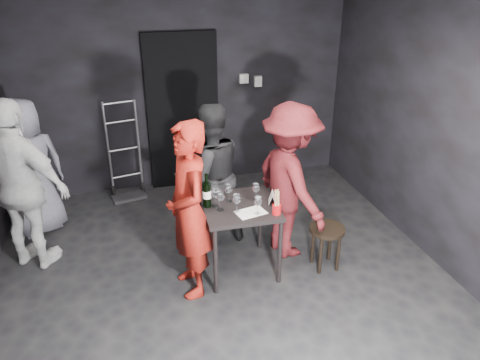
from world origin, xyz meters
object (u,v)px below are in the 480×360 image
object	(u,v)px
woman_black	(210,171)
bystander_cream	(19,171)
stool	(327,235)
wine_bottle	(207,194)
server_red	(188,200)
breadstick_cup	(277,203)
man_maroon	(291,173)
hand_truck	(127,180)
bystander_grey	(29,164)
tasting_table	(240,214)

from	to	relation	value
woman_black	bystander_cream	world-z (taller)	bystander_cream
stool	wine_bottle	xyz separation A→B (m)	(-1.18, 0.26, 0.50)
stool	server_red	distance (m)	1.51
breadstick_cup	server_red	bearing A→B (deg)	174.54
stool	bystander_cream	size ratio (longest dim) A/B	0.22
stool	bystander_cream	bearing A→B (deg)	163.53
stool	man_maroon	world-z (taller)	man_maroon
bystander_cream	server_red	bearing A→B (deg)	-177.09
woman_black	bystander_cream	distance (m)	1.89
hand_truck	server_red	distance (m)	2.34
hand_truck	bystander_cream	distance (m)	1.87
hand_truck	stool	world-z (taller)	hand_truck
stool	bystander_grey	size ratio (longest dim) A/B	0.28
stool	woman_black	xyz separation A→B (m)	(-1.03, 0.83, 0.48)
bystander_cream	breadstick_cup	bearing A→B (deg)	-169.58
wine_bottle	stool	bearing A→B (deg)	-12.25
woman_black	bystander_grey	world-z (taller)	woman_black
hand_truck	man_maroon	world-z (taller)	man_maroon
stool	man_maroon	bearing A→B (deg)	125.39
server_red	bystander_grey	bearing A→B (deg)	-141.69
tasting_table	woman_black	size ratio (longest dim) A/B	0.44
server_red	man_maroon	bearing A→B (deg)	101.05
hand_truck	bystander_cream	bearing A→B (deg)	-138.48
stool	breadstick_cup	bearing A→B (deg)	-174.32
man_maroon	breadstick_cup	size ratio (longest dim) A/B	7.07
wine_bottle	breadstick_cup	size ratio (longest dim) A/B	1.30
woman_black	bystander_grey	bearing A→B (deg)	-31.65
server_red	bystander_cream	size ratio (longest dim) A/B	0.91
server_red	wine_bottle	xyz separation A→B (m)	(0.22, 0.23, -0.09)
man_maroon	breadstick_cup	distance (m)	0.54
tasting_table	bystander_grey	bearing A→B (deg)	146.91
tasting_table	man_maroon	size ratio (longest dim) A/B	0.40
wine_bottle	woman_black	bearing A→B (deg)	75.55
tasting_table	stool	bearing A→B (deg)	-12.96
bystander_cream	tasting_table	bearing A→B (deg)	-166.06
server_red	breadstick_cup	size ratio (longest dim) A/B	7.38
man_maroon	breadstick_cup	xyz separation A→B (m)	(-0.30, -0.44, -0.06)
hand_truck	bystander_grey	bearing A→B (deg)	-159.54
bystander_cream	bystander_grey	world-z (taller)	bystander_cream
woman_black	tasting_table	bearing A→B (deg)	93.56
man_maroon	bystander_grey	bearing A→B (deg)	54.12
tasting_table	woman_black	bearing A→B (deg)	104.52
tasting_table	breadstick_cup	bearing A→B (deg)	-41.25
tasting_table	server_red	world-z (taller)	server_red
tasting_table	server_red	size ratio (longest dim) A/B	0.39
tasting_table	bystander_grey	world-z (taller)	bystander_grey
server_red	stool	bearing A→B (deg)	82.13
stool	server_red	world-z (taller)	server_red
hand_truck	breadstick_cup	world-z (taller)	hand_truck
hand_truck	server_red	world-z (taller)	server_red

